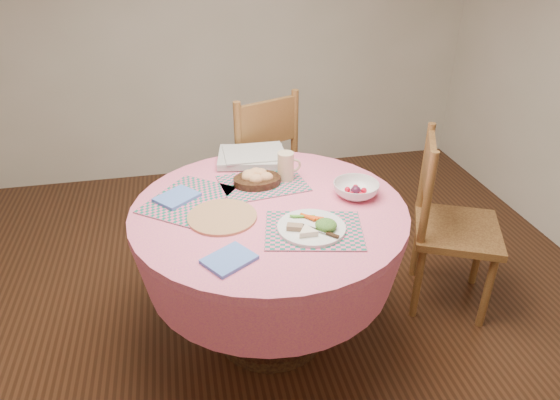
{
  "coord_description": "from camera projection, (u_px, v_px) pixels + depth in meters",
  "views": [
    {
      "loc": [
        -0.35,
        -1.9,
        1.87
      ],
      "look_at": [
        0.05,
        0.0,
        0.78
      ],
      "focal_mm": 32.0,
      "sensor_mm": 36.0,
      "label": 1
    }
  ],
  "objects": [
    {
      "name": "placemat_front",
      "position": [
        314.0,
        230.0,
        2.06
      ],
      "size": [
        0.46,
        0.38,
        0.01
      ],
      "primitive_type": "cube",
      "rotation": [
        0.0,
        0.0,
        -0.22
      ],
      "color": "#136B55",
      "rests_on": "dining_table"
    },
    {
      "name": "dining_table",
      "position": [
        270.0,
        243.0,
        2.33
      ],
      "size": [
        1.24,
        1.24,
        0.75
      ],
      "color": "pink",
      "rests_on": "ground"
    },
    {
      "name": "bread_bowl",
      "position": [
        257.0,
        178.0,
        2.4
      ],
      "size": [
        0.23,
        0.23,
        0.08
      ],
      "color": "black",
      "rests_on": "placemat_back"
    },
    {
      "name": "chair_right",
      "position": [
        448.0,
        221.0,
        2.6
      ],
      "size": [
        0.57,
        0.58,
        0.96
      ],
      "rotation": [
        0.0,
        0.0,
        1.14
      ],
      "color": "brown",
      "rests_on": "ground"
    },
    {
      "name": "placemat_back",
      "position": [
        263.0,
        183.0,
        2.42
      ],
      "size": [
        0.44,
        0.35,
        0.01
      ],
      "primitive_type": "cube",
      "rotation": [
        0.0,
        0.0,
        0.14
      ],
      "color": "#136B55",
      "rests_on": "dining_table"
    },
    {
      "name": "fruit_bowl",
      "position": [
        356.0,
        190.0,
        2.31
      ],
      "size": [
        0.26,
        0.26,
        0.07
      ],
      "rotation": [
        0.0,
        0.0,
        -0.3
      ],
      "color": "white",
      "rests_on": "dining_table"
    },
    {
      "name": "napkin_far",
      "position": [
        177.0,
        197.0,
        2.28
      ],
      "size": [
        0.23,
        0.22,
        0.01
      ],
      "primitive_type": "cube",
      "rotation": [
        0.0,
        0.0,
        0.7
      ],
      "color": "#547DDA",
      "rests_on": "placemat_left"
    },
    {
      "name": "napkin_near",
      "position": [
        229.0,
        259.0,
        1.87
      ],
      "size": [
        0.23,
        0.22,
        0.01
      ],
      "primitive_type": "cube",
      "rotation": [
        0.0,
        0.0,
        0.57
      ],
      "color": "#547DDA",
      "rests_on": "dining_table"
    },
    {
      "name": "dinner_plate",
      "position": [
        313.0,
        226.0,
        2.05
      ],
      "size": [
        0.28,
        0.28,
        0.05
      ],
      "rotation": [
        0.0,
        0.0,
        -0.36
      ],
      "color": "white",
      "rests_on": "placemat_front"
    },
    {
      "name": "placemat_left",
      "position": [
        188.0,
        200.0,
        2.28
      ],
      "size": [
        0.48,
        0.5,
        0.01
      ],
      "primitive_type": "cube",
      "rotation": [
        0.0,
        0.0,
        0.92
      ],
      "color": "#136B55",
      "rests_on": "dining_table"
    },
    {
      "name": "newspaper_stack",
      "position": [
        251.0,
        156.0,
        2.64
      ],
      "size": [
        0.38,
        0.32,
        0.04
      ],
      "rotation": [
        0.0,
        0.0,
        -0.17
      ],
      "color": "silver",
      "rests_on": "dining_table"
    },
    {
      "name": "wicker_trivet",
      "position": [
        222.0,
        217.0,
        2.14
      ],
      "size": [
        0.3,
        0.3,
        0.01
      ],
      "primitive_type": "cylinder",
      "color": "#AC774A",
      "rests_on": "dining_table"
    },
    {
      "name": "chair_back",
      "position": [
        255.0,
        166.0,
        3.11
      ],
      "size": [
        0.61,
        0.59,
        1.02
      ],
      "rotation": [
        0.0,
        0.0,
        3.53
      ],
      "color": "brown",
      "rests_on": "ground"
    },
    {
      "name": "ground",
      "position": [
        271.0,
        331.0,
        2.6
      ],
      "size": [
        4.0,
        4.0,
        0.0
      ],
      "primitive_type": "plane",
      "color": "#331C0F",
      "rests_on": "ground"
    },
    {
      "name": "latte_mug",
      "position": [
        286.0,
        166.0,
        2.42
      ],
      "size": [
        0.12,
        0.08,
        0.14
      ],
      "color": "beige",
      "rests_on": "placemat_back"
    }
  ]
}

